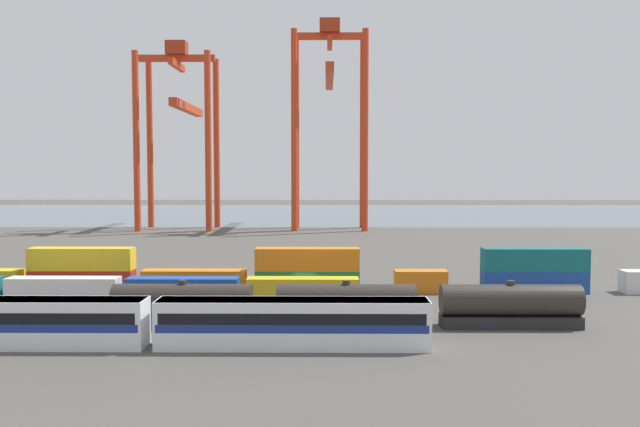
# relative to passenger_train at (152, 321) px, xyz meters

# --- Properties ---
(ground_plane) EXTENTS (420.00, 420.00, 0.00)m
(ground_plane) POSITION_rel_passenger_train_xyz_m (11.51, 62.53, -2.14)
(ground_plane) COLOR #4C4944
(harbour_water) EXTENTS (400.00, 110.00, 0.01)m
(harbour_water) POSITION_rel_passenger_train_xyz_m (11.51, 168.95, -2.14)
(harbour_water) COLOR slate
(harbour_water) RESTS_ON ground_plane
(passenger_train) EXTENTS (44.56, 3.14, 3.90)m
(passenger_train) POSITION_rel_passenger_train_xyz_m (0.00, 0.00, 0.00)
(passenger_train) COLOR silver
(passenger_train) RESTS_ON ground_plane
(freight_tank_row) EXTENTS (42.40, 2.80, 4.26)m
(freight_tank_row) POSITION_rel_passenger_train_xyz_m (15.85, 7.21, -0.15)
(freight_tank_row) COLOR #232326
(freight_tank_row) RESTS_ON ground_plane
(shipping_container_1) EXTENTS (12.10, 2.44, 2.60)m
(shipping_container_1) POSITION_rel_passenger_train_xyz_m (-14.62, 18.89, -0.84)
(shipping_container_1) COLOR silver
(shipping_container_1) RESTS_ON ground_plane
(shipping_container_2) EXTENTS (12.10, 2.44, 2.60)m
(shipping_container_2) POSITION_rel_passenger_train_xyz_m (-1.57, 18.89, -0.84)
(shipping_container_2) COLOR #1C4299
(shipping_container_2) RESTS_ON ground_plane
(shipping_container_3) EXTENTS (12.10, 2.44, 2.60)m
(shipping_container_3) POSITION_rel_passenger_train_xyz_m (11.47, 18.89, -0.84)
(shipping_container_3) COLOR gold
(shipping_container_3) RESTS_ON ground_plane
(shipping_container_5) EXTENTS (12.10, 2.44, 2.60)m
(shipping_container_5) POSITION_rel_passenger_train_xyz_m (-14.64, 24.47, -0.84)
(shipping_container_5) COLOR #AD211C
(shipping_container_5) RESTS_ON ground_plane
(shipping_container_6) EXTENTS (12.10, 2.44, 2.60)m
(shipping_container_6) POSITION_rel_passenger_train_xyz_m (-14.64, 24.47, 1.76)
(shipping_container_6) COLOR gold
(shipping_container_6) RESTS_ON shipping_container_5
(shipping_container_7) EXTENTS (12.10, 2.44, 2.60)m
(shipping_container_7) POSITION_rel_passenger_train_xyz_m (-1.41, 24.47, -0.84)
(shipping_container_7) COLOR orange
(shipping_container_7) RESTS_ON ground_plane
(shipping_container_8) EXTENTS (12.10, 2.44, 2.60)m
(shipping_container_8) POSITION_rel_passenger_train_xyz_m (11.82, 24.47, -0.84)
(shipping_container_8) COLOR #197538
(shipping_container_8) RESTS_ON ground_plane
(shipping_container_9) EXTENTS (12.10, 2.44, 2.60)m
(shipping_container_9) POSITION_rel_passenger_train_xyz_m (11.82, 24.47, 1.76)
(shipping_container_9) COLOR orange
(shipping_container_9) RESTS_ON shipping_container_8
(shipping_container_10) EXTENTS (6.04, 2.44, 2.60)m
(shipping_container_10) POSITION_rel_passenger_train_xyz_m (25.04, 24.47, -0.84)
(shipping_container_10) COLOR orange
(shipping_container_10) RESTS_ON ground_plane
(shipping_container_11) EXTENTS (12.10, 2.44, 2.60)m
(shipping_container_11) POSITION_rel_passenger_train_xyz_m (38.27, 24.47, -0.84)
(shipping_container_11) COLOR #1C4299
(shipping_container_11) RESTS_ON ground_plane
(shipping_container_12) EXTENTS (12.10, 2.44, 2.60)m
(shipping_container_12) POSITION_rel_passenger_train_xyz_m (38.27, 24.47, 1.76)
(shipping_container_12) COLOR #146066
(shipping_container_12) RESTS_ON shipping_container_11
(gantry_crane_west) EXTENTS (18.37, 34.43, 45.15)m
(gantry_crane_west) POSITION_rel_passenger_train_xyz_m (-21.95, 110.91, 24.87)
(gantry_crane_west) COLOR red
(gantry_crane_west) RESTS_ON ground_plane
(gantry_crane_central) EXTENTS (18.17, 38.39, 50.29)m
(gantry_crane_central) POSITION_rel_passenger_train_xyz_m (14.75, 111.53, 28.72)
(gantry_crane_central) COLOR red
(gantry_crane_central) RESTS_ON ground_plane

